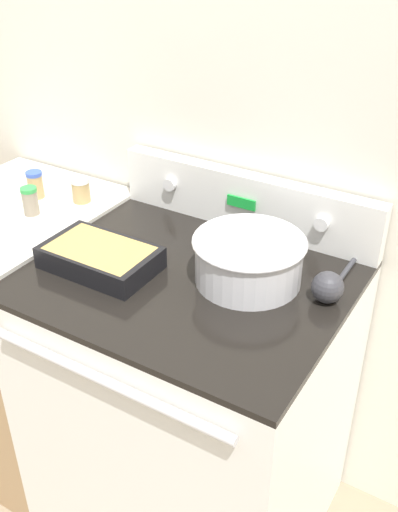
% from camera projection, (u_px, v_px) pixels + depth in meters
% --- Properties ---
extents(kitchen_wall, '(8.00, 0.05, 2.50)m').
position_uv_depth(kitchen_wall, '(260.00, 117.00, 1.67)').
color(kitchen_wall, silver).
rests_on(kitchen_wall, ground_plane).
extents(stove_range, '(0.82, 0.71, 0.93)m').
position_uv_depth(stove_range, '(190.00, 405.00, 1.80)').
color(stove_range, white).
rests_on(stove_range, ground_plane).
extents(control_panel, '(0.82, 0.07, 0.17)m').
position_uv_depth(control_panel, '(246.00, 201.00, 1.75)').
color(control_panel, white).
rests_on(control_panel, stove_range).
extents(side_counter, '(0.55, 0.68, 0.94)m').
position_uv_depth(side_counter, '(25.00, 330.00, 2.10)').
color(side_counter, tan).
rests_on(side_counter, ground_plane).
extents(mixing_bowl, '(0.29, 0.29, 0.12)m').
position_uv_depth(mixing_bowl, '(249.00, 257.00, 1.51)').
color(mixing_bowl, silver).
rests_on(mixing_bowl, stove_range).
extents(casserole_dish, '(0.30, 0.19, 0.06)m').
position_uv_depth(casserole_dish, '(100.00, 256.00, 1.58)').
color(casserole_dish, black).
rests_on(casserole_dish, stove_range).
extents(ladle, '(0.08, 0.27, 0.08)m').
position_uv_depth(ladle, '(329.00, 286.00, 1.46)').
color(ladle, '#333338').
rests_on(ladle, stove_range).
extents(spice_jar_white_cap, '(0.06, 0.06, 0.08)m').
position_uv_depth(spice_jar_white_cap, '(81.00, 190.00, 1.89)').
color(spice_jar_white_cap, tan).
rests_on(spice_jar_white_cap, side_counter).
extents(spice_jar_green_cap, '(0.05, 0.05, 0.09)m').
position_uv_depth(spice_jar_green_cap, '(30.00, 201.00, 1.81)').
color(spice_jar_green_cap, gray).
rests_on(spice_jar_green_cap, side_counter).
extents(spice_jar_blue_cap, '(0.05, 0.05, 0.09)m').
position_uv_depth(spice_jar_blue_cap, '(35.00, 184.00, 1.91)').
color(spice_jar_blue_cap, tan).
rests_on(spice_jar_blue_cap, side_counter).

